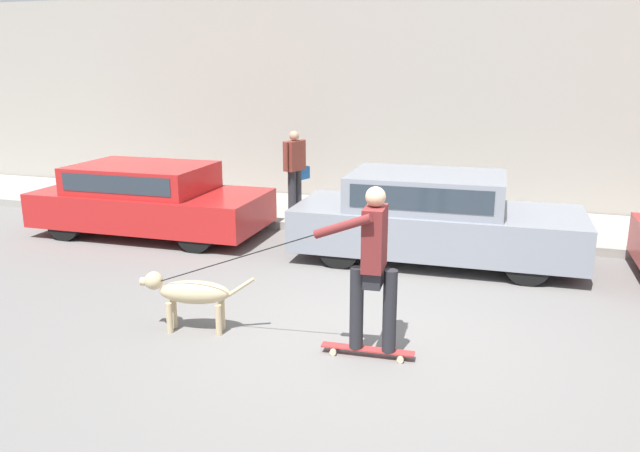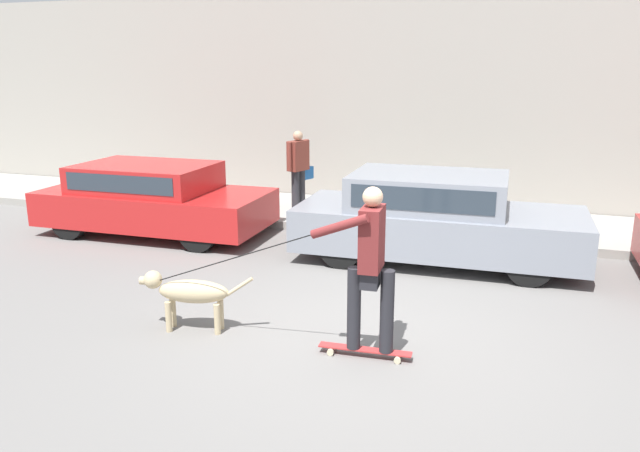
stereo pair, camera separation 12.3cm
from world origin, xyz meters
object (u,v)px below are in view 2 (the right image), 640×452
(parked_car_0, at_px, (153,199))
(pedestrian_with_bag, at_px, (299,167))
(parked_car_1, at_px, (436,219))
(skateboarder, at_px, (370,263))
(dog, at_px, (189,292))

(parked_car_0, distance_m, pedestrian_with_bag, 2.85)
(parked_car_1, xyz_separation_m, skateboarder, (-0.13, -3.51, 0.37))
(skateboarder, relative_size, pedestrian_with_bag, 1.90)
(parked_car_0, distance_m, parked_car_1, 4.99)
(dog, bearing_deg, parked_car_1, -134.18)
(parked_car_0, distance_m, dog, 4.47)
(pedestrian_with_bag, bearing_deg, parked_car_1, -15.89)
(parked_car_1, xyz_separation_m, dog, (-2.22, -3.51, -0.20))
(parked_car_0, height_order, skateboarder, skateboarder)
(parked_car_1, relative_size, dog, 3.36)
(parked_car_0, height_order, pedestrian_with_bag, pedestrian_with_bag)
(parked_car_1, xyz_separation_m, pedestrian_with_bag, (-2.98, 1.99, 0.34))
(parked_car_1, distance_m, dog, 4.16)
(parked_car_1, height_order, pedestrian_with_bag, pedestrian_with_bag)
(parked_car_1, height_order, skateboarder, skateboarder)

